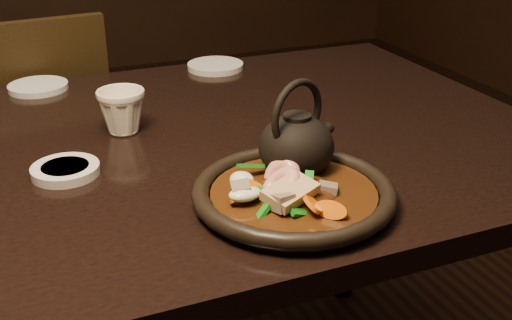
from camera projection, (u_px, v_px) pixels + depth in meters
name	position (u px, v px, depth m)	size (l,w,h in m)	color
table	(108.00, 193.00, 1.12)	(1.60, 0.90, 0.75)	black
chair	(30.00, 166.00, 1.67)	(0.45, 0.45, 0.88)	black
plate	(294.00, 194.00, 0.92)	(0.29, 0.29, 0.03)	black
stirfry	(289.00, 191.00, 0.91)	(0.17, 0.19, 0.06)	#361A09
soy_dish	(65.00, 170.00, 1.01)	(0.11, 0.11, 0.01)	silver
saucer_left	(38.00, 87.00, 1.38)	(0.13, 0.13, 0.01)	silver
saucer_right	(215.00, 66.00, 1.52)	(0.13, 0.13, 0.01)	silver
tea_cup	(122.00, 110.00, 1.15)	(0.09, 0.08, 0.09)	silver
teapot	(297.00, 143.00, 0.97)	(0.14, 0.12, 0.16)	black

